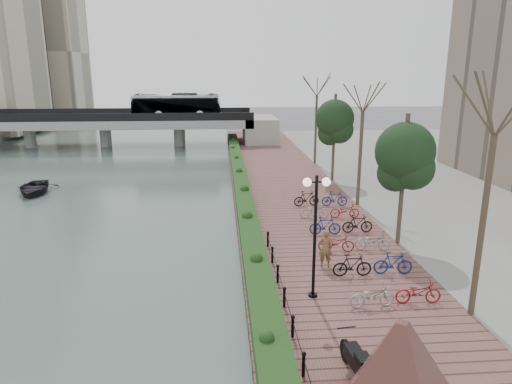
{
  "coord_description": "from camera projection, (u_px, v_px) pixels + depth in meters",
  "views": [
    {
      "loc": [
        -0.79,
        -12.06,
        8.85
      ],
      "look_at": [
        1.19,
        13.99,
        2.0
      ],
      "focal_mm": 32.0,
      "sensor_mm": 36.0,
      "label": 1
    }
  ],
  "objects": [
    {
      "name": "hedge",
      "position": [
        242.0,
        187.0,
        33.07
      ],
      "size": [
        1.1,
        56.0,
        0.6
      ],
      "primitive_type": "cube",
      "color": "#1C3814",
      "rests_on": "promenade"
    },
    {
      "name": "granite_monument",
      "position": [
        397.0,
        382.0,
        10.33
      ],
      "size": [
        4.79,
        4.79,
        3.08
      ],
      "color": "#49251F",
      "rests_on": "promenade"
    },
    {
      "name": "bridge",
      "position": [
        119.0,
        119.0,
        55.52
      ],
      "size": [
        36.0,
        10.77,
        6.5
      ],
      "color": "#9A9B96",
      "rests_on": "ground"
    },
    {
      "name": "bicycle_parking",
      "position": [
        348.0,
        234.0,
        23.0
      ],
      "size": [
        2.4,
        14.69,
        1.0
      ],
      "color": "#99989C",
      "rests_on": "promenade"
    },
    {
      "name": "river_water",
      "position": [
        47.0,
        185.0,
        36.95
      ],
      "size": [
        30.0,
        130.0,
        0.02
      ],
      "primitive_type": "cube",
      "color": "#4B5E55",
      "rests_on": "ground"
    },
    {
      "name": "pedestrian",
      "position": [
        325.0,
        248.0,
        20.1
      ],
      "size": [
        0.64,
        0.44,
        1.71
      ],
      "primitive_type": "imported",
      "rotation": [
        0.0,
        0.0,
        3.1
      ],
      "color": "brown",
      "rests_on": "promenade"
    },
    {
      "name": "promenade",
      "position": [
        293.0,
        203.0,
        31.05
      ],
      "size": [
        8.0,
        75.0,
        0.5
      ],
      "primitive_type": "cube",
      "color": "brown",
      "rests_on": "ground"
    },
    {
      "name": "boat",
      "position": [
        34.0,
        188.0,
        34.3
      ],
      "size": [
        3.65,
        4.66,
        0.88
      ],
      "primitive_type": "imported",
      "rotation": [
        0.0,
        0.0,
        0.15
      ],
      "color": "black",
      "rests_on": "river_water"
    },
    {
      "name": "chain_fence",
      "position": [
        288.0,
        312.0,
        15.75
      ],
      "size": [
        0.1,
        14.1,
        0.7
      ],
      "color": "black",
      "rests_on": "promenade"
    },
    {
      "name": "motorcycle",
      "position": [
        356.0,
        359.0,
        12.78
      ],
      "size": [
        0.75,
        1.87,
        1.14
      ],
      "primitive_type": null,
      "rotation": [
        0.0,
        0.0,
        0.1
      ],
      "color": "black",
      "rests_on": "promenade"
    },
    {
      "name": "ground",
      "position": [
        252.0,
        371.0,
        13.94
      ],
      "size": [
        220.0,
        220.0,
        0.0
      ],
      "primitive_type": "plane",
      "color": "#59595B",
      "rests_on": "ground"
    },
    {
      "name": "lamppost",
      "position": [
        316.0,
        211.0,
        16.72
      ],
      "size": [
        1.02,
        0.32,
        4.78
      ],
      "color": "black",
      "rests_on": "promenade"
    },
    {
      "name": "street_trees",
      "position": [
        377.0,
        167.0,
        25.82
      ],
      "size": [
        3.2,
        37.12,
        6.8
      ],
      "color": "#3E3324",
      "rests_on": "promenade"
    }
  ]
}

